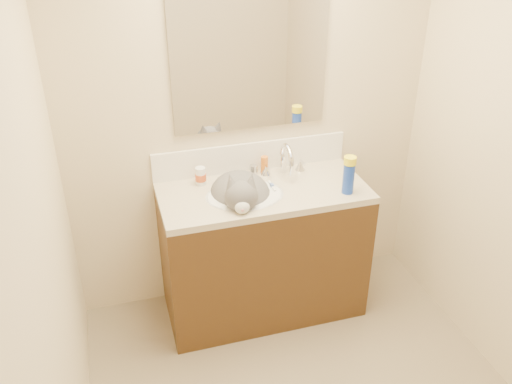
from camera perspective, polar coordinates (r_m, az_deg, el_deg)
room_shell at (r=2.01m, az=9.14°, el=3.07°), size 2.24×2.54×2.52m
vanity_cabinet at (r=3.35m, az=0.75°, el=-6.50°), size 1.20×0.55×0.82m
counter_slab at (r=3.12m, az=0.80°, el=-0.06°), size 1.20×0.55×0.04m
basin at (r=3.09m, az=-1.17°, el=-1.44°), size 0.45×0.36×0.14m
faucet at (r=3.24m, az=3.14°, el=3.15°), size 0.28×0.20×0.21m
cat at (r=3.07m, az=-1.61°, el=-0.37°), size 0.42×0.52×0.36m
backsplash at (r=3.29m, az=-0.54°, el=3.75°), size 1.20×0.02×0.18m
mirror at (r=3.09m, az=-0.59°, el=13.70°), size 0.90×0.02×0.80m
pill_bottle at (r=3.16m, az=-5.85°, el=1.69°), size 0.07×0.07×0.11m
pill_label at (r=3.16m, az=-5.84°, el=1.57°), size 0.08×0.08×0.04m
silver_jar at (r=3.27m, az=-0.25°, el=2.38°), size 0.05×0.05×0.06m
amber_bottle at (r=3.27m, az=0.89°, el=2.88°), size 0.05×0.05×0.11m
toothbrush at (r=3.14m, az=1.68°, el=0.66°), size 0.01×0.12×0.01m
toothbrush_head at (r=3.14m, az=1.68°, el=0.72°), size 0.02×0.03×0.02m
spray_can at (r=3.08m, az=9.70°, el=1.40°), size 0.08×0.08×0.18m
spray_cap at (r=3.03m, az=9.88°, el=3.29°), size 0.08×0.08×0.04m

